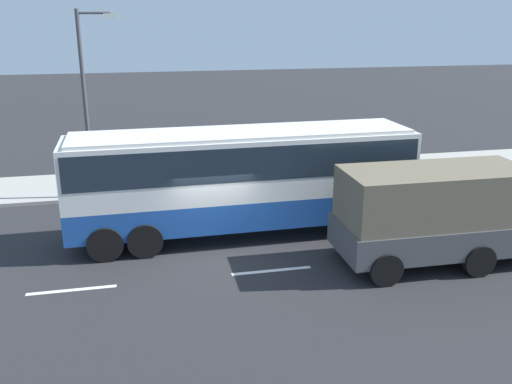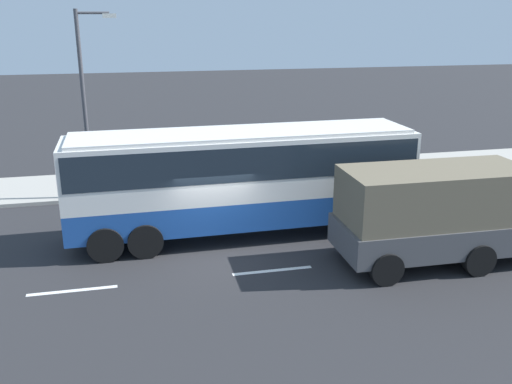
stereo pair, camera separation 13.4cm
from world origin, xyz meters
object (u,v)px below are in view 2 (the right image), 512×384
cargo_truck (461,211)px  pedestrian_near_curb (310,149)px  street_lamp (87,95)px  coach_bus (243,172)px  car_white_minivan (487,193)px

cargo_truck → pedestrian_near_curb: (-1.26, 10.66, -0.48)m
pedestrian_near_curb → street_lamp: (-9.84, -2.22, 3.18)m
coach_bus → street_lamp: (-5.10, 4.98, 2.05)m
cargo_truck → pedestrian_near_curb: size_ratio=4.81×
coach_bus → cargo_truck: coach_bus is taller
car_white_minivan → pedestrian_near_curb: 8.54m
coach_bus → pedestrian_near_curb: coach_bus is taller
pedestrian_near_curb → street_lamp: 10.58m
car_white_minivan → coach_bus: bearing=-178.5°
cargo_truck → street_lamp: bearing=143.5°
cargo_truck → street_lamp: 14.20m
pedestrian_near_curb → coach_bus: bearing=-151.1°
cargo_truck → street_lamp: street_lamp is taller
coach_bus → cargo_truck: (6.00, -3.46, -0.65)m
car_white_minivan → pedestrian_near_curb: pedestrian_near_curb is taller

